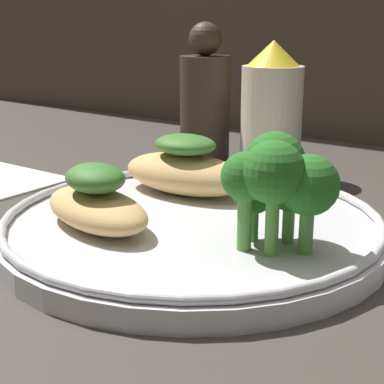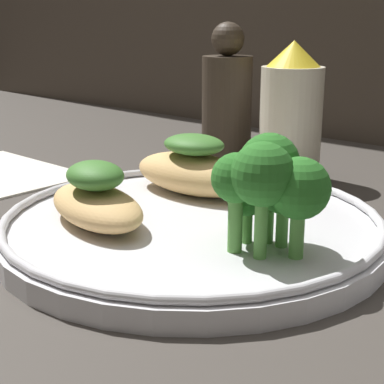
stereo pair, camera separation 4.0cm
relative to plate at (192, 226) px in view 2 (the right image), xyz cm
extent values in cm
cube|color=#3D3833|center=(0.00, 0.00, -1.49)|extent=(180.00, 180.00, 1.00)
cylinder|color=silver|center=(0.00, 0.00, -0.29)|extent=(26.28, 26.28, 1.40)
torus|color=silver|center=(0.00, 0.00, 0.71)|extent=(25.68, 25.68, 0.60)
ellipsoid|color=tan|center=(-4.26, -4.80, 1.63)|extent=(10.55, 7.16, 2.44)
ellipsoid|color=#3D752D|center=(-4.26, -4.80, 3.77)|extent=(5.32, 4.68, 1.84)
ellipsoid|color=tan|center=(-4.26, 4.98, 1.98)|extent=(10.99, 5.80, 3.13)
ellipsoid|color=#3D752D|center=(-4.26, 4.98, 4.32)|extent=(5.23, 4.26, 1.55)
cylinder|color=#569942|center=(8.85, -0.91, 1.87)|extent=(0.84, 0.84, 2.92)
sphere|color=#286B23|center=(8.85, -0.91, 4.57)|extent=(3.55, 3.55, 3.55)
cylinder|color=#569942|center=(7.25, -0.06, 1.69)|extent=(0.74, 0.74, 2.55)
sphere|color=#286B23|center=(7.25, -0.06, 4.01)|extent=(2.99, 2.99, 2.99)
cylinder|color=#569942|center=(6.16, -0.25, 2.24)|extent=(0.83, 0.83, 3.67)
sphere|color=#286B23|center=(6.16, -0.25, 5.37)|extent=(3.71, 3.71, 3.71)
cylinder|color=#569942|center=(5.24, -0.85, 1.48)|extent=(0.73, 0.73, 2.14)
sphere|color=#286B23|center=(5.24, -0.85, 3.47)|extent=(2.63, 2.63, 2.63)
cylinder|color=#569942|center=(5.64, -2.52, 2.15)|extent=(0.87, 0.87, 3.49)
sphere|color=#286B23|center=(5.64, -2.52, 4.92)|extent=(2.92, 2.92, 2.92)
cylinder|color=#569942|center=(7.33, -2.33, 2.26)|extent=(0.75, 0.75, 3.70)
sphere|color=#286B23|center=(7.33, -2.33, 5.39)|extent=(3.65, 3.65, 3.65)
cylinder|color=beige|center=(-3.77, 17.89, 4.26)|extent=(5.72, 5.72, 10.50)
cone|color=yellow|center=(-3.77, 17.89, 10.66)|extent=(4.86, 4.86, 2.31)
cylinder|color=#382D23|center=(-11.33, 17.89, 4.57)|extent=(5.01, 5.01, 11.13)
sphere|color=#382D23|center=(-11.33, 17.89, 11.76)|extent=(3.25, 3.25, 3.25)
camera|label=1|loc=(22.28, -30.83, 13.64)|focal=55.00mm
camera|label=2|loc=(25.37, -28.34, 13.64)|focal=55.00mm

